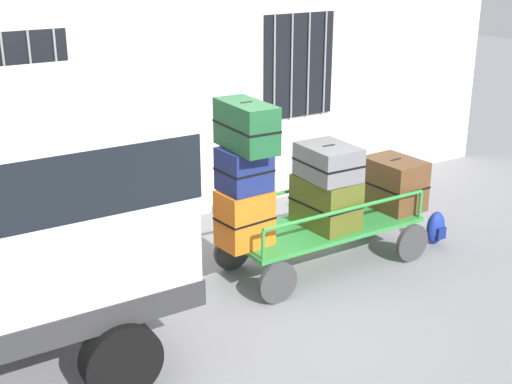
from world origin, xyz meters
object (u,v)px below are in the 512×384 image
Objects in this scene: suitcase_left_bottom at (245,218)px; suitcase_center_bottom at (394,183)px; suitcase_midleft_middle at (328,162)px; luggage_cart at (324,233)px; suitcase_midleft_bottom at (326,202)px; backpack at (436,228)px; suitcase_left_top at (246,126)px; suitcase_left_middle at (244,169)px.

suitcase_left_bottom reaches higher than suitcase_center_bottom.
suitcase_midleft_middle is at bearing -177.50° from suitcase_center_bottom.
luggage_cart is 1.18m from suitcase_center_bottom.
backpack is (1.62, -0.25, -0.60)m from suitcase_midleft_bottom.
suitcase_left_bottom is at bearing 90.00° from suitcase_left_top.
suitcase_left_middle is 0.70× the size of suitcase_center_bottom.
suitcase_left_middle reaches higher than backpack.
suitcase_midleft_middle reaches higher than backpack.
suitcase_left_middle is 2.27m from suitcase_center_bottom.
suitcase_left_top is at bearing -178.56° from luggage_cart.
suitcase_left_middle is at bearing 173.92° from backpack.
suitcase_left_top is at bearing -178.99° from suitcase_center_bottom.
suitcase_midleft_middle is at bearing -90.00° from suitcase_midleft_bottom.
suitcase_midleft_bottom is at bearing 171.08° from backpack.
suitcase_left_middle reaches higher than suitcase_left_bottom.
suitcase_left_top is 1.13× the size of suitcase_midleft_middle.
suitcase_left_top is at bearing -90.00° from suitcase_left_bottom.
suitcase_left_top reaches higher than luggage_cart.
suitcase_midleft_bottom is 1.10m from suitcase_center_bottom.
luggage_cart reaches higher than backpack.
suitcase_left_bottom is 0.82× the size of suitcase_midleft_bottom.
suitcase_center_bottom is (2.20, 0.04, -1.05)m from suitcase_left_top.
suitcase_midleft_bottom is (1.10, 0.01, -1.07)m from suitcase_left_top.
suitcase_left_top is at bearing 174.87° from backpack.
suitcase_left_bottom reaches higher than suitcase_midleft_bottom.
suitcase_left_bottom is 0.79× the size of suitcase_left_top.
suitcase_midleft_middle is at bearing -90.00° from luggage_cart.
suitcase_midleft_bottom is 1.75m from backpack.
suitcase_left_bottom is 2.20m from suitcase_center_bottom.
suitcase_left_top reaches higher than backpack.
suitcase_midleft_bottom is at bearing 0.55° from suitcase_left_top.
suitcase_left_bottom reaches higher than luggage_cart.
suitcase_center_bottom is (1.10, 0.03, 0.02)m from suitcase_midleft_bottom.
suitcase_center_bottom is at bearing 1.47° from suitcase_midleft_bottom.
luggage_cart is 3.10× the size of suitcase_midleft_bottom.
luggage_cart is at bearing -0.93° from suitcase_left_middle.
suitcase_left_middle is at bearing 90.00° from suitcase_left_top.
luggage_cart is at bearing 1.44° from suitcase_left_top.
luggage_cart is 1.85m from suitcase_left_top.
suitcase_left_bottom is 1.20m from suitcase_midleft_middle.
suitcase_center_bottom is 0.86m from backpack.
suitcase_center_bottom is (1.10, 0.05, -0.48)m from suitcase_midleft_middle.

